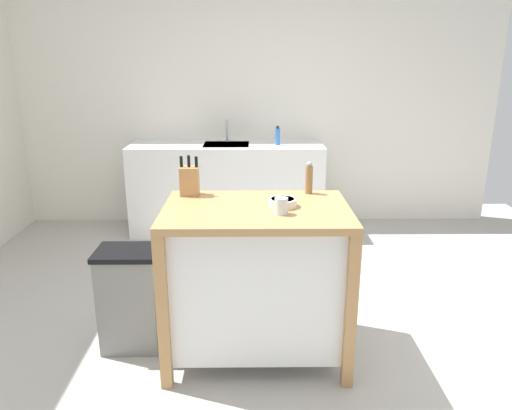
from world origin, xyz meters
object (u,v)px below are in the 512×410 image
Objects in this scene: sink_faucet at (227,131)px; kitchen_island at (256,274)px; bowl_ceramic_small at (283,202)px; bottle_spray_cleaner at (278,136)px; pepper_grinder at (309,178)px; knife_block at (190,180)px; drinking_cup at (281,206)px; trash_bin at (130,299)px.

kitchen_island is at bearing -83.30° from sink_faucet.
sink_faucet is (-0.27, 2.31, 0.49)m from kitchen_island.
bottle_spray_cleaner is at bearing 87.72° from bowl_ceramic_small.
knife_block is at bearing -177.82° from pepper_grinder.
bowl_ceramic_small is 2.34m from sink_faucet.
pepper_grinder is at bearing 2.18° from knife_block.
bottle_spray_cleaner reaches higher than drinking_cup.
pepper_grinder is at bearing 64.61° from drinking_cup.
knife_block is 0.59m from bowl_ceramic_small.
pepper_grinder is at bearing -87.15° from bottle_spray_cleaner.
pepper_grinder is 2.12m from sink_faucet.
sink_faucet reaches higher than bottle_spray_cleaner.
bottle_spray_cleaner reaches higher than kitchen_island.
pepper_grinder reaches higher than drinking_cup.
bowl_ceramic_small is at bearing 2.80° from kitchen_island.
bottle_spray_cleaner is at bearing 64.22° from trash_bin.
bottle_spray_cleaner is at bearing 87.46° from drinking_cup.
bowl_ceramic_small is 1.76× the size of drinking_cup.
pepper_grinder reaches higher than sink_faucet.
pepper_grinder is 0.31× the size of trash_bin.
kitchen_island is 5.25× the size of pepper_grinder.
drinking_cup reaches higher than trash_bin.
drinking_cup is 0.49× the size of bottle_spray_cleaner.
drinking_cup is 0.14× the size of trash_bin.
drinking_cup is 0.41× the size of sink_faucet.
sink_faucet is at bearing 157.79° from bottle_spray_cleaner.
pepper_grinder is at bearing -73.82° from sink_faucet.
bowl_ceramic_small is at bearing -4.14° from trash_bin.
knife_block reaches higher than drinking_cup.
knife_block is 0.71m from pepper_grinder.
kitchen_island is 0.65m from pepper_grinder.
kitchen_island reaches higher than trash_bin.
trash_bin is (-0.88, 0.20, -0.64)m from drinking_cup.
kitchen_island is 1.63× the size of trash_bin.
drinking_cup is 1.11m from trash_bin.
sink_faucet is 1.21× the size of bottle_spray_cleaner.
kitchen_island is at bearing -32.19° from knife_block.
sink_faucet is at bearing 96.70° from kitchen_island.
pepper_grinder is at bearing 10.70° from trash_bin.
kitchen_island is 0.68m from knife_block.
bottle_spray_cleaner is at bearing 71.50° from knife_block.
bowl_ceramic_small is at bearing -123.10° from pepper_grinder.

